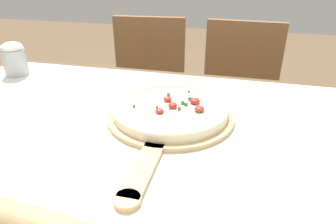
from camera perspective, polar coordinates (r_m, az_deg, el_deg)
The scene contains 7 objects.
dining_table at distance 0.79m, azimuth -5.60°, elevation -11.00°, with size 1.50×0.99×0.76m.
towel_cloth at distance 0.74m, azimuth -5.94°, elevation -4.97°, with size 1.42×0.91×0.00m.
pizza_peel at distance 0.80m, azimuth 0.14°, elevation -1.27°, with size 0.35×0.53×0.01m.
pizza at distance 0.81m, azimuth 0.53°, elevation 0.62°, with size 0.31×0.31×0.03m.
chair_left at distance 1.64m, azimuth -3.96°, elevation 4.14°, with size 0.43×0.43×0.89m.
chair_right at distance 1.57m, azimuth 13.09°, elevation 2.41°, with size 0.42×0.42×0.89m.
flour_cup at distance 1.25m, azimuth -27.25°, elevation 9.06°, with size 0.08×0.08×0.12m.
Camera 1 is at (0.22, -0.58, 1.15)m, focal length 32.00 mm.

